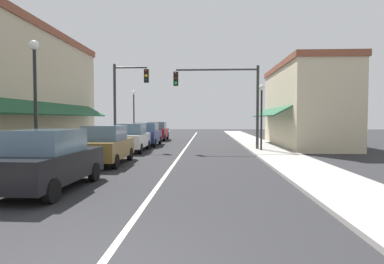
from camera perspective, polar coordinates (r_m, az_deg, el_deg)
name	(u,v)px	position (r m, az deg, el deg)	size (l,w,h in m)	color
ground_plane	(185,148)	(21.81, -1.25, -3.02)	(80.00, 80.00, 0.00)	#28282B
sidewalk_left	(108,147)	(22.85, -15.16, -2.70)	(2.60, 56.00, 0.12)	#A39E99
sidewalk_right	(265,148)	(22.11, 13.13, -2.85)	(2.60, 56.00, 0.12)	#A39E99
lane_center_stripe	(185,148)	(21.81, -1.25, -3.01)	(0.14, 52.00, 0.01)	silver
storefront_right_block	(305,106)	(24.78, 19.97, 4.57)	(5.38, 10.20, 6.11)	beige
parked_car_nearest_left	(49,160)	(9.93, -24.72, -4.73)	(1.87, 4.14, 1.77)	black
parked_car_second_left	(106,145)	(14.73, -15.48, -2.32)	(1.86, 4.14, 1.77)	brown
parked_car_third_left	(132,138)	(20.04, -10.93, -1.03)	(1.86, 4.14, 1.77)	silver
parked_car_far_left	(147,134)	(24.22, -8.20, -0.41)	(1.81, 4.11, 1.77)	navy
parked_car_distant_left	(158,131)	(30.08, -6.30, 0.15)	(1.85, 4.14, 1.77)	maroon
traffic_signal_mast_arm	(227,92)	(20.50, 6.50, 7.27)	(5.55, 0.50, 5.51)	#333333
traffic_signal_left_corner	(125,94)	(21.85, -12.08, 6.84)	(2.47, 0.50, 5.81)	#333333
street_lamp_left_near	(35,85)	(13.40, -26.77, 7.73)	(0.36, 0.36, 5.05)	black
street_lamp_right_mid	(262,106)	(19.93, 12.59, 4.68)	(0.36, 0.36, 4.19)	black
street_lamp_left_far	(134,107)	(29.01, -10.59, 4.50)	(0.36, 0.36, 4.64)	black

